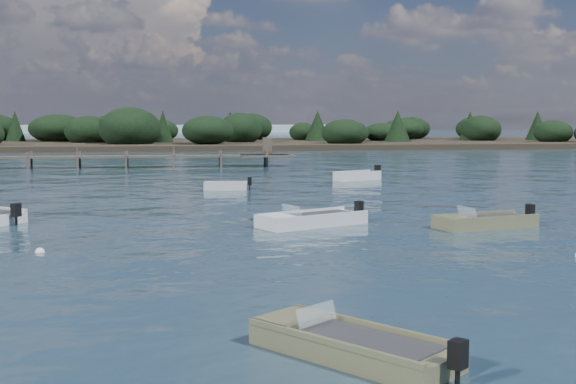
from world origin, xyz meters
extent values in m
plane|color=#162733|center=(0.00, 60.00, 0.00)|extent=(400.00, 400.00, 0.00)
cube|color=silver|center=(1.27, 9.95, 0.10)|extent=(4.90, 3.52, 0.67)
cube|color=silver|center=(-0.32, 9.21, 0.49)|extent=(1.66, 1.88, 0.13)
cube|color=#262629|center=(1.60, 10.11, 0.41)|extent=(3.42, 2.58, 0.12)
cube|color=silver|center=(1.61, 9.22, 0.49)|extent=(4.22, 2.06, 0.13)
cube|color=silver|center=(0.92, 10.68, 0.49)|extent=(4.22, 2.06, 0.13)
cube|color=black|center=(3.54, 11.02, 0.60)|extent=(0.38, 0.41, 0.53)
cylinder|color=black|center=(3.54, 11.02, 0.14)|extent=(0.13, 0.13, 0.53)
cube|color=silver|center=(0.35, 9.52, 0.72)|extent=(0.66, 1.19, 0.40)
cube|color=#6D6C48|center=(-1.01, -6.57, 0.09)|extent=(3.65, 4.04, 0.61)
cube|color=#6D6C48|center=(-1.96, -5.38, 0.44)|extent=(1.63, 1.58, 0.12)
cube|color=#262629|center=(-0.81, -6.82, 0.37)|extent=(2.62, 2.86, 0.10)
cube|color=#6D6C48|center=(-1.55, -7.00, 0.44)|extent=(2.58, 3.18, 0.12)
cube|color=#6D6C48|center=(-0.48, -6.14, 0.44)|extent=(2.58, 3.18, 0.12)
cube|color=black|center=(0.36, -8.27, 0.55)|extent=(0.38, 0.37, 0.48)
cylinder|color=black|center=(0.36, -8.27, 0.13)|extent=(0.12, 0.12, 0.48)
cube|color=silver|center=(-1.56, -5.88, 0.65)|extent=(0.91, 0.77, 0.36)
cube|color=#ABAFB2|center=(-1.32, 25.74, 0.09)|extent=(2.76, 1.41, 0.62)
cube|color=#ABAFB2|center=(-2.32, 25.88, 0.45)|extent=(0.76, 1.03, 0.12)
cube|color=#262629|center=(-1.11, 25.71, 0.38)|extent=(1.90, 1.08, 0.11)
cube|color=#ABAFB2|center=(-1.39, 25.27, 0.45)|extent=(2.63, 0.47, 0.12)
cube|color=#ABAFB2|center=(-1.26, 26.21, 0.45)|extent=(2.63, 0.47, 0.12)
cube|color=black|center=(0.18, 25.53, 0.55)|extent=(0.29, 0.33, 0.48)
cylinder|color=black|center=(0.18, 25.53, 0.13)|extent=(0.10, 0.10, 0.48)
cube|color=silver|center=(8.57, 31.48, 0.11)|extent=(3.68, 2.75, 0.80)
cube|color=silver|center=(7.40, 30.90, 0.58)|extent=(1.28, 1.47, 0.16)
cube|color=#262629|center=(8.82, 31.60, 0.49)|extent=(2.58, 2.02, 0.14)
cube|color=silver|center=(8.84, 30.92, 0.58)|extent=(3.13, 1.64, 0.16)
cube|color=silver|center=(8.30, 32.03, 0.58)|extent=(3.13, 1.64, 0.16)
cube|color=black|center=(10.33, 32.35, 0.72)|extent=(0.46, 0.49, 0.63)
cylinder|color=black|center=(10.33, 32.35, 0.17)|extent=(0.15, 0.15, 0.63)
cube|color=black|center=(-10.91, 11.86, 0.64)|extent=(0.43, 0.45, 0.56)
cylinder|color=black|center=(-10.91, 11.86, 0.15)|extent=(0.14, 0.14, 0.56)
cube|color=#6D6C48|center=(8.18, 8.38, 0.09)|extent=(4.46, 2.56, 0.65)
cube|color=#6D6C48|center=(6.63, 7.99, 0.48)|extent=(1.32, 1.63, 0.13)
cube|color=#262629|center=(8.51, 8.47, 0.40)|extent=(3.08, 1.93, 0.11)
cube|color=#6D6C48|center=(8.36, 7.67, 0.48)|extent=(4.10, 1.13, 0.13)
cube|color=#6D6C48|center=(8.00, 9.10, 0.48)|extent=(4.10, 1.13, 0.13)
cube|color=black|center=(10.41, 8.95, 0.59)|extent=(0.33, 0.37, 0.51)
cylinder|color=black|center=(10.41, 8.95, 0.14)|extent=(0.11, 0.11, 0.51)
cube|color=silver|center=(7.28, 8.16, 0.70)|extent=(0.42, 1.14, 0.39)
sphere|color=silver|center=(-2.05, -3.86, 0.00)|extent=(0.32, 0.32, 0.32)
sphere|color=silver|center=(-8.77, 5.28, 0.00)|extent=(0.32, 0.32, 0.32)
cube|color=#494035|center=(4.00, 48.00, 1.00)|extent=(5.00, 3.20, 0.18)
cube|color=#494035|center=(4.00, 48.00, 1.90)|extent=(0.80, 0.80, 1.60)
cylinder|color=#494035|center=(-17.47, 47.15, 0.40)|extent=(0.20, 0.20, 2.20)
cylinder|color=#494035|center=(-17.47, 48.85, 0.40)|extent=(0.20, 0.20, 2.20)
cylinder|color=#494035|center=(-13.20, 47.15, 0.40)|extent=(0.20, 0.20, 2.20)
cylinder|color=#494035|center=(-13.20, 48.85, 0.40)|extent=(0.20, 0.20, 2.20)
cylinder|color=#494035|center=(-8.93, 47.15, 0.40)|extent=(0.20, 0.20, 2.20)
cylinder|color=#494035|center=(-8.93, 48.85, 0.40)|extent=(0.20, 0.20, 2.20)
cylinder|color=#494035|center=(-4.67, 47.15, 0.40)|extent=(0.20, 0.20, 2.20)
cylinder|color=#494035|center=(-4.67, 48.85, 0.40)|extent=(0.20, 0.20, 2.20)
cylinder|color=#494035|center=(-0.40, 47.15, 0.40)|extent=(0.20, 0.20, 2.20)
cylinder|color=#494035|center=(-0.40, 48.85, 0.40)|extent=(0.20, 0.20, 2.20)
cylinder|color=#494035|center=(3.87, 47.15, 0.40)|extent=(0.20, 0.20, 2.20)
cylinder|color=#494035|center=(3.87, 48.85, 0.40)|extent=(0.20, 0.20, 2.20)
cube|color=black|center=(25.00, 100.00, 0.00)|extent=(190.00, 40.00, 1.60)
ellipsoid|color=black|center=(25.00, 100.00, 2.80)|extent=(180.50, 36.00, 4.40)
camera|label=1|loc=(-4.13, -19.27, 4.40)|focal=45.00mm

